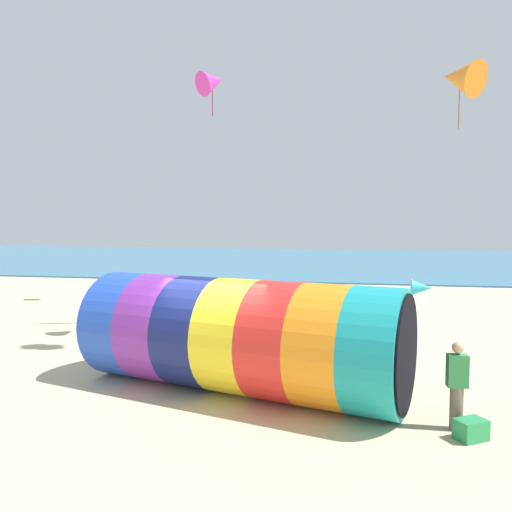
{
  "coord_description": "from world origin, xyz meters",
  "views": [
    {
      "loc": [
        2.98,
        -10.61,
        3.78
      ],
      "look_at": [
        0.53,
        2.07,
        2.92
      ],
      "focal_mm": 35.0,
      "sensor_mm": 36.0,
      "label": 1
    }
  ],
  "objects": [
    {
      "name": "ground_plane",
      "position": [
        0.0,
        0.0,
        0.0
      ],
      "size": [
        120.0,
        120.0,
        0.0
      ],
      "primitive_type": "plane",
      "color": "#CCBA8C"
    },
    {
      "name": "sea",
      "position": [
        0.0,
        40.36,
        0.05
      ],
      "size": [
        120.0,
        40.0,
        0.1
      ],
      "primitive_type": "cube",
      "color": "teal",
      "rests_on": "ground"
    },
    {
      "name": "giant_inflatable_tube",
      "position": [
        0.55,
        0.07,
        1.27
      ],
      "size": [
        7.65,
        4.35,
        2.54
      ],
      "color": "blue",
      "rests_on": "ground"
    },
    {
      "name": "kite_handler",
      "position": [
        4.89,
        -1.19,
        0.83
      ],
      "size": [
        0.38,
        0.25,
        1.63
      ],
      "color": "#726651",
      "rests_on": "ground"
    },
    {
      "name": "kite_orange_delta",
      "position": [
        6.31,
        6.67,
        8.43
      ],
      "size": [
        1.89,
        1.88,
        2.36
      ],
      "color": "orange"
    },
    {
      "name": "kite_magenta_delta",
      "position": [
        -1.44,
        4.96,
        8.24
      ],
      "size": [
        1.25,
        1.27,
        1.57
      ],
      "color": "#D1339E"
    },
    {
      "name": "bystander_near_water",
      "position": [
        -0.75,
        7.4,
        0.86
      ],
      "size": [
        0.37,
        0.24,
        1.69
      ],
      "color": "black",
      "rests_on": "ground"
    },
    {
      "name": "bystander_mid_beach",
      "position": [
        -5.86,
        8.68,
        0.85
      ],
      "size": [
        0.42,
        0.37,
        1.67
      ],
      "color": "black",
      "rests_on": "ground"
    },
    {
      "name": "bystander_far_left",
      "position": [
        -3.24,
        7.32,
        0.89
      ],
      "size": [
        0.42,
        0.37,
        1.73
      ],
      "color": "#383D56",
      "rests_on": "ground"
    },
    {
      "name": "beach_flag",
      "position": [
        4.48,
        0.85,
        2.24
      ],
      "size": [
        0.47,
        0.36,
        2.52
      ],
      "color": "silver",
      "rests_on": "ground"
    },
    {
      "name": "cooler_box",
      "position": [
        5.06,
        -1.59,
        0.18
      ],
      "size": [
        0.63,
        0.58,
        0.36
      ],
      "primitive_type": "cube",
      "rotation": [
        0.0,
        0.0,
        0.57
      ],
      "color": "#268C4C",
      "rests_on": "ground"
    }
  ]
}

